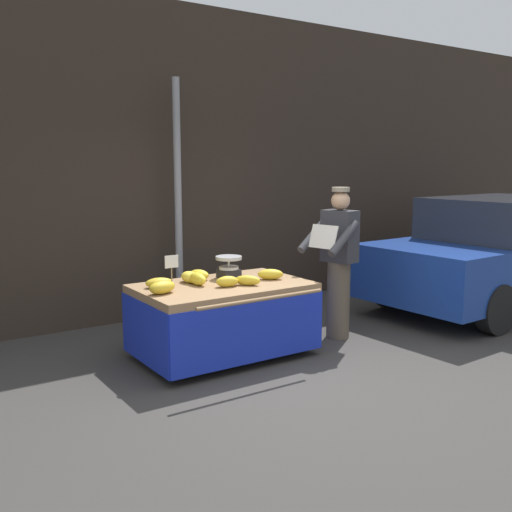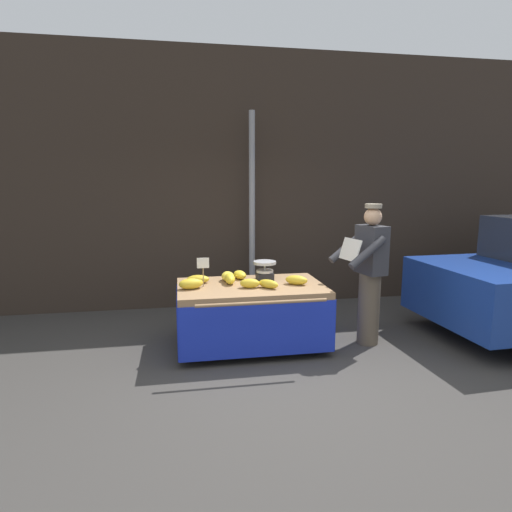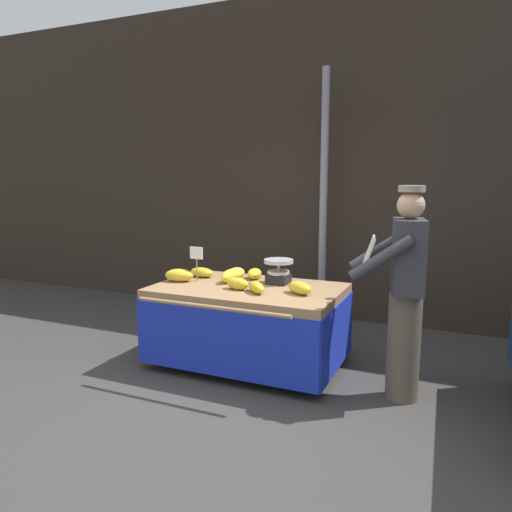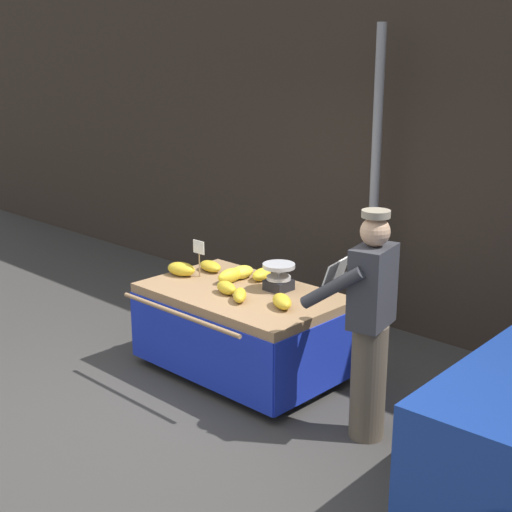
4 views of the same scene
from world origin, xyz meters
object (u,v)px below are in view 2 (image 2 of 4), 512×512
Objects in this scene: vendor_person at (369,274)px; banana_bunch_1 at (296,280)px; street_pole at (252,213)px; price_sign at (203,266)px; banana_bunch_5 at (230,279)px; banana_bunch_6 at (250,283)px; banana_bunch_7 at (240,275)px; banana_bunch_3 at (191,284)px; weighing_scale at (265,270)px; banana_cart at (251,302)px; banana_bunch_0 at (268,284)px; banana_bunch_4 at (228,276)px; banana_bunch_2 at (198,279)px.

banana_bunch_1 is at bearing 175.60° from vendor_person.
price_sign is at bearing -118.89° from street_pole.
banana_bunch_5 is 1.24× the size of banana_bunch_6.
banana_bunch_7 is at bearing 57.48° from banana_bunch_5.
banana_bunch_3 is at bearing -121.45° from street_pole.
banana_bunch_7 is at bearing -106.84° from street_pole.
price_sign reaches higher than weighing_scale.
banana_bunch_0 is (0.17, -0.19, 0.26)m from banana_cart.
banana_bunch_1 is (0.26, -1.61, -0.68)m from street_pole.
banana_bunch_3 is 0.67m from banana_bunch_6.
street_pole reaches higher than weighing_scale.
weighing_scale is 0.47m from banana_bunch_4.
banana_bunch_4 reaches higher than banana_bunch_6.
street_pole is 11.40× the size of banana_bunch_0.
banana_bunch_3 is at bearing -146.23° from banana_bunch_7.
street_pole is at bearing 70.22° from banana_bunch_5.
banana_bunch_3 is 2.13m from vendor_person.
price_sign reaches higher than banana_bunch_6.
banana_bunch_0 is 0.51m from banana_bunch_5.
banana_bunch_1 is 0.57m from banana_bunch_6.
banana_bunch_6 reaches higher than banana_bunch_2.
weighing_scale is 0.45m from banana_bunch_1.
banana_bunch_1 is 1.18× the size of banana_bunch_6.
banana_cart is 0.37m from banana_bunch_0.
banana_bunch_7 is (-0.62, 0.42, -0.00)m from banana_bunch_1.
weighing_scale is 0.82× the size of price_sign.
banana_bunch_0 is 0.93× the size of banana_bunch_5.
banana_bunch_5 is at bearing 166.87° from banana_bunch_1.
banana_bunch_0 reaches higher than banana_cart.
banana_bunch_7 is (0.16, 0.09, -0.01)m from banana_bunch_4.
vendor_person is at bearing -8.51° from banana_bunch_5.
banana_bunch_3 reaches higher than banana_bunch_2.
banana_bunch_3 is at bearing 173.63° from banana_bunch_6.
banana_bunch_2 is 0.67m from banana_bunch_6.
street_pole is at bearing 56.24° from banana_bunch_2.
vendor_person is (1.67, -0.40, 0.05)m from banana_bunch_4.
street_pole is 1.66m from banana_bunch_5.
banana_bunch_3 is at bearing -174.15° from banana_cart.
vendor_person is at bearing -4.79° from price_sign.
street_pole is at bearing 67.80° from banana_bunch_4.
banana_bunch_6 is at bearing -84.48° from banana_bunch_7.
banana_bunch_6 is 0.13× the size of vendor_person.
banana_bunch_5 reaches higher than banana_bunch_6.
banana_bunch_6 is at bearing 179.91° from vendor_person.
banana_bunch_2 is 2.06m from vendor_person.
banana_bunch_6 is (0.21, -0.39, -0.00)m from banana_bunch_4.
banana_bunch_2 is at bearing 105.59° from price_sign.
banana_bunch_7 reaches higher than banana_bunch_2.
banana_bunch_5 is 1.15× the size of banana_bunch_7.
weighing_scale reaches higher than banana_bunch_3.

